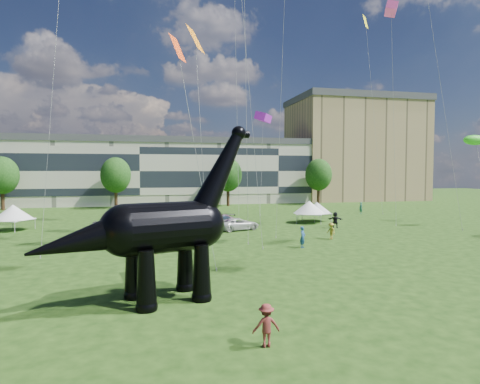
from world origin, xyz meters
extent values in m
plane|color=#16330C|center=(0.00, 0.00, 0.00)|extent=(220.00, 220.00, 0.00)
cube|color=beige|center=(-8.00, 62.00, 6.00)|extent=(78.00, 11.00, 12.00)
cube|color=tan|center=(40.00, 65.00, 11.00)|extent=(28.00, 18.00, 22.00)
cylinder|color=#382314|center=(-30.00, 53.00, 1.60)|extent=(0.56, 0.56, 3.20)
ellipsoid|color=#14380F|center=(-30.00, 53.00, 6.32)|extent=(5.20, 5.20, 6.24)
cylinder|color=#382314|center=(-12.00, 53.00, 1.60)|extent=(0.56, 0.56, 3.20)
ellipsoid|color=#14380F|center=(-12.00, 53.00, 6.32)|extent=(5.20, 5.20, 6.24)
cylinder|color=#382314|center=(8.00, 53.00, 1.60)|extent=(0.56, 0.56, 3.20)
ellipsoid|color=#14380F|center=(8.00, 53.00, 6.32)|extent=(5.20, 5.20, 6.24)
cylinder|color=#382314|center=(26.00, 53.00, 1.60)|extent=(0.56, 0.56, 3.20)
ellipsoid|color=#14380F|center=(26.00, 53.00, 6.32)|extent=(5.20, 5.20, 6.24)
cone|color=black|center=(-6.11, -1.19, 1.42)|extent=(1.24, 1.24, 2.84)
sphere|color=black|center=(-6.11, -1.19, 0.17)|extent=(1.04, 1.04, 1.04)
cone|color=black|center=(-6.77, 0.78, 1.42)|extent=(1.24, 1.24, 2.84)
sphere|color=black|center=(-6.77, 0.78, 0.17)|extent=(1.04, 1.04, 1.04)
cone|color=black|center=(-3.42, -0.29, 1.42)|extent=(1.24, 1.24, 2.84)
sphere|color=black|center=(-3.42, -0.29, 0.17)|extent=(1.04, 1.04, 1.04)
cone|color=black|center=(-4.08, 1.68, 1.42)|extent=(1.24, 1.24, 2.84)
sphere|color=black|center=(-4.08, 1.68, 0.17)|extent=(1.04, 1.04, 1.04)
cylinder|color=black|center=(-5.19, 0.21, 3.69)|extent=(4.57, 3.68, 2.55)
sphere|color=black|center=(-7.07, -0.42, 3.69)|extent=(2.55, 2.55, 2.55)
sphere|color=black|center=(-3.31, 0.84, 3.69)|extent=(2.46, 2.46, 2.46)
cone|color=black|center=(-2.21, 1.21, 6.42)|extent=(3.82, 2.47, 5.00)
sphere|color=black|center=(-1.12, 1.57, 8.59)|extent=(0.79, 0.79, 0.79)
cylinder|color=black|center=(-0.85, 1.66, 8.54)|extent=(0.76, 0.60, 0.42)
cone|color=black|center=(-8.92, -1.03, 3.37)|extent=(5.37, 3.47, 2.77)
imported|color=#B0AFB4|center=(-11.20, 22.48, 0.72)|extent=(1.82, 4.30, 1.45)
imported|color=gray|center=(-4.68, 22.79, 0.71)|extent=(4.57, 2.51, 1.43)
imported|color=silver|center=(3.39, 22.74, 0.67)|extent=(5.27, 3.70, 1.34)
imported|color=#595960|center=(1.77, 25.47, 0.69)|extent=(4.54, 4.85, 1.37)
cube|color=silver|center=(15.09, 28.33, 1.03)|extent=(3.38, 3.38, 0.11)
cone|color=silver|center=(15.09, 28.33, 1.79)|extent=(4.29, 4.29, 1.41)
cylinder|color=#999999|center=(14.10, 26.75, 0.52)|extent=(0.06, 0.06, 1.03)
cylinder|color=#999999|center=(16.67, 27.34, 0.52)|extent=(0.06, 0.06, 1.03)
cylinder|color=#999999|center=(13.51, 29.31, 0.52)|extent=(0.06, 0.06, 1.03)
cylinder|color=#999999|center=(16.07, 29.90, 0.52)|extent=(0.06, 0.06, 1.03)
cube|color=white|center=(13.45, 26.98, 1.15)|extent=(4.13, 4.13, 0.13)
cone|color=white|center=(13.45, 26.98, 1.98)|extent=(5.23, 5.23, 1.56)
cylinder|color=#999999|center=(11.53, 26.23, 0.57)|extent=(0.06, 0.06, 1.15)
cylinder|color=#999999|center=(14.20, 25.05, 0.57)|extent=(0.06, 0.06, 1.15)
cylinder|color=#999999|center=(12.70, 28.90, 0.57)|extent=(0.06, 0.06, 1.15)
cylinder|color=#999999|center=(15.38, 27.72, 0.57)|extent=(0.06, 0.06, 1.15)
cube|color=silver|center=(-20.70, 27.82, 1.18)|extent=(4.26, 4.26, 0.13)
cone|color=silver|center=(-20.70, 27.82, 2.03)|extent=(5.40, 5.40, 1.60)
cylinder|color=#999999|center=(-19.97, 25.83, 0.59)|extent=(0.06, 0.06, 1.18)
cylinder|color=#999999|center=(-21.43, 29.81, 0.59)|extent=(0.06, 0.06, 1.18)
cylinder|color=#999999|center=(-18.71, 28.55, 0.59)|extent=(0.06, 0.06, 1.18)
imported|color=#3B8435|center=(-10.15, 19.13, 0.80)|extent=(0.90, 0.77, 1.59)
imported|color=olive|center=(10.86, 15.14, 0.79)|extent=(0.88, 1.15, 1.58)
imported|color=#473372|center=(-0.11, 28.31, 0.94)|extent=(1.15, 1.04, 1.89)
imported|color=#30796C|center=(25.23, 35.25, 0.89)|extent=(0.51, 0.70, 1.77)
imported|color=#A34728|center=(-5.99, 8.64, 0.85)|extent=(0.93, 0.71, 1.70)
imported|color=black|center=(14.63, 22.05, 0.93)|extent=(1.79, 1.23, 1.85)
imported|color=#255089|center=(6.63, 11.66, 0.91)|extent=(0.76, 0.79, 1.83)
imported|color=maroon|center=(-1.74, -6.11, 0.80)|extent=(1.04, 0.60, 1.61)
plane|color=orange|center=(-1.82, 16.85, 18.46)|extent=(2.22, 2.82, 2.29)
plane|color=#FFF315|center=(27.72, 39.17, 30.27)|extent=(1.89, 1.85, 2.03)
cube|color=#E53F9B|center=(23.56, 25.64, 26.67)|extent=(2.75, 3.35, 1.23)
cube|color=purple|center=(12.15, 43.75, 15.32)|extent=(3.82, 4.48, 1.67)
plane|color=#F64510|center=(-4.00, 7.75, 14.82)|extent=(1.50, 1.99, 1.72)
ellipsoid|color=green|center=(32.51, 21.43, 10.26)|extent=(3.40, 2.77, 1.22)
camera|label=1|loc=(-5.81, -20.10, 6.51)|focal=30.00mm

